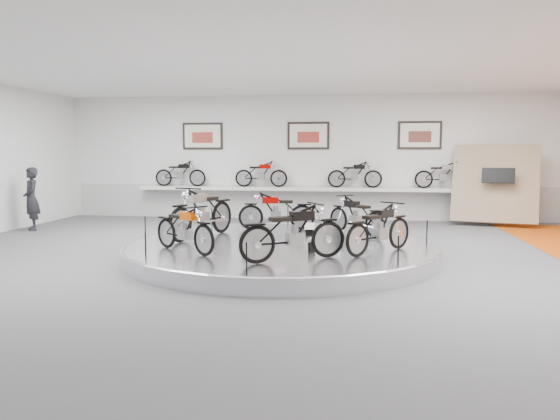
# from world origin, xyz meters

# --- Properties ---
(floor) EXTENTS (16.00, 16.00, 0.00)m
(floor) POSITION_xyz_m (0.00, 0.00, 0.00)
(floor) COLOR #535356
(floor) RESTS_ON ground
(ceiling) EXTENTS (16.00, 16.00, 0.00)m
(ceiling) POSITION_xyz_m (0.00, 0.00, 4.00)
(ceiling) COLOR white
(ceiling) RESTS_ON wall_back
(wall_back) EXTENTS (16.00, 0.00, 16.00)m
(wall_back) POSITION_xyz_m (0.00, 7.00, 2.00)
(wall_back) COLOR silver
(wall_back) RESTS_ON floor
(wall_front) EXTENTS (16.00, 0.00, 16.00)m
(wall_front) POSITION_xyz_m (0.00, -7.00, 2.00)
(wall_front) COLOR silver
(wall_front) RESTS_ON floor
(dado_band) EXTENTS (15.68, 0.04, 1.10)m
(dado_band) POSITION_xyz_m (0.00, 6.98, 0.55)
(dado_band) COLOR #BCBCBA
(dado_band) RESTS_ON floor
(display_platform) EXTENTS (6.40, 6.40, 0.30)m
(display_platform) POSITION_xyz_m (0.00, 0.30, 0.15)
(display_platform) COLOR silver
(display_platform) RESTS_ON floor
(platform_rim) EXTENTS (6.40, 6.40, 0.10)m
(platform_rim) POSITION_xyz_m (0.00, 0.30, 0.27)
(platform_rim) COLOR #B2B2BA
(platform_rim) RESTS_ON display_platform
(shelf) EXTENTS (11.00, 0.55, 0.10)m
(shelf) POSITION_xyz_m (0.00, 6.70, 1.00)
(shelf) COLOR silver
(shelf) RESTS_ON wall_back
(poster_left) EXTENTS (1.35, 0.06, 0.88)m
(poster_left) POSITION_xyz_m (-3.50, 6.96, 2.70)
(poster_left) COLOR white
(poster_left) RESTS_ON wall_back
(poster_center) EXTENTS (1.35, 0.06, 0.88)m
(poster_center) POSITION_xyz_m (0.00, 6.96, 2.70)
(poster_center) COLOR white
(poster_center) RESTS_ON wall_back
(poster_right) EXTENTS (1.35, 0.06, 0.88)m
(poster_right) POSITION_xyz_m (3.50, 6.96, 2.70)
(poster_right) COLOR white
(poster_right) RESTS_ON wall_back
(display_panel) EXTENTS (2.56, 1.52, 2.30)m
(display_panel) POSITION_xyz_m (5.60, 6.10, 1.25)
(display_panel) COLOR #958661
(display_panel) RESTS_ON floor
(shelf_bike_a) EXTENTS (1.22, 0.43, 0.73)m
(shelf_bike_a) POSITION_xyz_m (-4.20, 6.70, 1.42)
(shelf_bike_a) COLOR black
(shelf_bike_a) RESTS_ON shelf
(shelf_bike_b) EXTENTS (1.22, 0.43, 0.73)m
(shelf_bike_b) POSITION_xyz_m (-1.50, 6.70, 1.42)
(shelf_bike_b) COLOR #890200
(shelf_bike_b) RESTS_ON shelf
(shelf_bike_c) EXTENTS (1.22, 0.43, 0.73)m
(shelf_bike_c) POSITION_xyz_m (1.50, 6.70, 1.42)
(shelf_bike_c) COLOR black
(shelf_bike_c) RESTS_ON shelf
(shelf_bike_d) EXTENTS (1.22, 0.43, 0.73)m
(shelf_bike_d) POSITION_xyz_m (4.20, 6.70, 1.42)
(shelf_bike_d) COLOR #B0B1B5
(shelf_bike_d) RESTS_ON shelf
(bike_a) EXTENTS (1.41, 1.48, 0.89)m
(bike_a) POSITION_xyz_m (1.53, 1.63, 0.75)
(bike_a) COLOR black
(bike_a) RESTS_ON display_platform
(bike_b) EXTENTS (1.61, 0.72, 0.92)m
(bike_b) POSITION_xyz_m (-0.37, 2.24, 0.76)
(bike_b) COLOR #890200
(bike_b) RESTS_ON display_platform
(bike_c) EXTENTS (1.30, 2.03, 1.13)m
(bike_c) POSITION_xyz_m (-1.82, 0.83, 0.86)
(bike_c) COLOR #B0B1B5
(bike_c) RESTS_ON display_platform
(bike_d) EXTENTS (1.52, 1.34, 0.89)m
(bike_d) POSITION_xyz_m (-1.66, -0.93, 0.74)
(bike_d) COLOR #B34001
(bike_d) RESTS_ON display_platform
(bike_e) EXTENTS (1.75, 1.39, 0.99)m
(bike_e) POSITION_xyz_m (0.45, -1.48, 0.80)
(bike_e) COLOR black
(bike_e) RESTS_ON display_platform
(bike_f) EXTENTS (1.44, 1.57, 0.93)m
(bike_f) POSITION_xyz_m (1.94, -0.54, 0.76)
(bike_f) COLOR black
(bike_f) RESTS_ON display_platform
(visitor) EXTENTS (0.73, 0.76, 1.75)m
(visitor) POSITION_xyz_m (-7.40, 3.34, 0.88)
(visitor) COLOR black
(visitor) RESTS_ON floor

